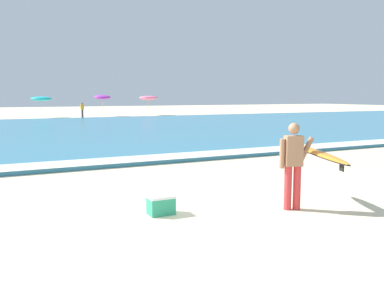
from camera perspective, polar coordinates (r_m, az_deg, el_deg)
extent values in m
plane|color=beige|center=(8.00, 3.72, -9.62)|extent=(160.00, 160.00, 0.00)
cube|color=teal|center=(26.78, -17.70, 1.77)|extent=(120.00, 28.00, 0.14)
cube|color=white|center=(13.73, -9.52, -2.17)|extent=(120.00, 1.34, 0.01)
cylinder|color=red|center=(8.34, 13.25, -5.99)|extent=(0.15, 0.15, 0.88)
cylinder|color=red|center=(8.40, 14.45, -5.93)|extent=(0.15, 0.15, 0.88)
cube|color=#9E7051|center=(8.24, 14.00, -0.93)|extent=(0.39, 0.32, 0.60)
sphere|color=#9E7051|center=(8.20, 14.09, 2.12)|extent=(0.22, 0.22, 0.22)
cylinder|color=#9E7051|center=(8.17, 12.49, -1.31)|extent=(0.10, 0.10, 0.58)
cylinder|color=#9E7051|center=(8.36, 15.68, -0.74)|extent=(0.33, 0.19, 0.51)
ellipsoid|color=orange|center=(8.44, 17.15, -1.20)|extent=(1.03, 2.41, 0.15)
ellipsoid|color=black|center=(8.45, 17.15, -1.32)|extent=(1.08, 2.51, 0.11)
cube|color=black|center=(7.59, 20.20, -3.06)|extent=(0.06, 0.14, 0.14)
cylinder|color=beige|center=(44.75, -20.29, 4.67)|extent=(0.05, 0.05, 1.88)
ellipsoid|color=#19ADB2|center=(44.73, -20.34, 5.96)|extent=(2.07, 2.08, 0.51)
cylinder|color=beige|center=(46.05, -12.39, 5.07)|extent=(0.05, 0.05, 2.03)
ellipsoid|color=purple|center=(46.03, -12.43, 6.42)|extent=(1.79, 1.83, 0.65)
cylinder|color=beige|center=(48.00, -6.10, 5.20)|extent=(0.05, 0.05, 1.93)
ellipsoid|color=pink|center=(47.98, -6.12, 6.44)|extent=(2.14, 2.14, 0.50)
cylinder|color=#383842|center=(43.00, -15.07, 4.10)|extent=(0.20, 0.20, 0.84)
cube|color=orange|center=(42.97, -15.10, 5.02)|extent=(0.32, 0.20, 0.54)
sphere|color=#9E7051|center=(42.96, -15.12, 5.51)|extent=(0.20, 0.20, 0.20)
cube|color=#2D9E75|center=(7.90, -4.36, -8.64)|extent=(0.48, 0.34, 0.32)
cube|color=white|center=(7.85, -4.37, -7.34)|extent=(0.49, 0.35, 0.05)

